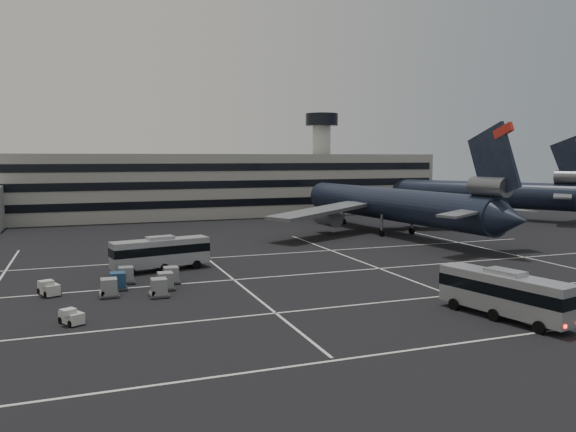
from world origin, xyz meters
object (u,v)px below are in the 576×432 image
Objects in this scene: trijet_main at (392,204)px; bus_far at (161,252)px; uld_cluster at (142,281)px; tug_a at (49,288)px; bus_near at (505,292)px.

trijet_main is 4.89× the size of bus_far.
bus_far is 1.23× the size of uld_cluster.
bus_far is at bearing 13.64° from tug_a.
bus_near is at bearing -153.09° from bus_far.
bus_near is at bearing -53.51° from tug_a.
tug_a is (-35.74, 21.51, -1.55)m from bus_near.
bus_near is 4.24× the size of tug_a.
uld_cluster reaches higher than tug_a.
trijet_main is 51.22m from bus_near.
trijet_main is 6.00× the size of uld_cluster.
uld_cluster is (-3.13, -9.24, -1.36)m from bus_far.
bus_near reaches higher than tug_a.
uld_cluster is at bearing -26.86° from tug_a.
bus_far is at bearing 115.47° from bus_near.
trijet_main reaches higher than uld_cluster.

